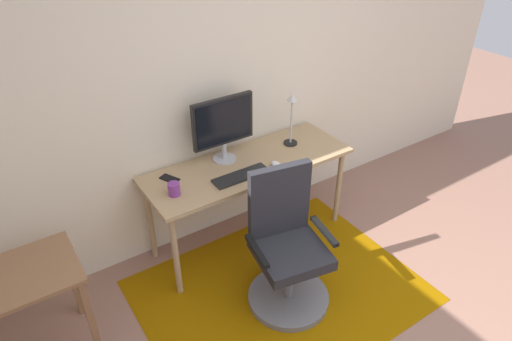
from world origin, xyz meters
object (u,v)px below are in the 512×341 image
(monitor, at_px, (223,124))
(desk_lamp, at_px, (292,113))
(coffee_cup, at_px, (174,189))
(cell_phone, at_px, (170,179))
(desk, at_px, (249,171))
(computer_mouse, at_px, (276,165))
(keyboard, at_px, (241,176))
(office_chair, at_px, (287,255))
(side_table, at_px, (14,294))

(monitor, xyz_separation_m, desk_lamp, (0.57, -0.08, -0.03))
(coffee_cup, bearing_deg, cell_phone, 75.40)
(desk, bearing_deg, computer_mouse, -48.06)
(desk, relative_size, keyboard, 3.77)
(office_chair, distance_m, side_table, 1.67)
(cell_phone, bearing_deg, monitor, -22.93)
(computer_mouse, height_order, coffee_cup, coffee_cup)
(desk, bearing_deg, office_chair, -100.88)
(cell_phone, relative_size, office_chair, 0.14)
(office_chair, bearing_deg, desk, 89.65)
(coffee_cup, xyz_separation_m, desk_lamp, (1.08, 0.13, 0.23))
(desk_lamp, bearing_deg, keyboard, -161.91)
(desk, relative_size, coffee_cup, 18.01)
(computer_mouse, relative_size, coffee_cup, 1.16)
(cell_phone, bearing_deg, office_chair, -85.24)
(monitor, relative_size, coffee_cup, 5.62)
(cell_phone, xyz_separation_m, desk_lamp, (1.03, -0.06, 0.27))
(coffee_cup, relative_size, office_chair, 0.09)
(office_chair, xyz_separation_m, side_table, (-1.60, 0.45, 0.18))
(coffee_cup, xyz_separation_m, office_chair, (0.51, -0.61, -0.39))
(desk, relative_size, cell_phone, 11.57)
(monitor, distance_m, computer_mouse, 0.50)
(side_table, bearing_deg, cell_phone, 17.15)
(desk, distance_m, side_table, 1.74)
(coffee_cup, relative_size, cell_phone, 0.64)
(keyboard, xyz_separation_m, coffee_cup, (-0.49, 0.06, 0.04))
(desk, height_order, monitor, monitor)
(coffee_cup, distance_m, cell_phone, 0.20)
(coffee_cup, height_order, office_chair, office_chair)
(monitor, height_order, cell_phone, monitor)
(keyboard, height_order, coffee_cup, coffee_cup)
(monitor, xyz_separation_m, coffee_cup, (-0.52, -0.21, -0.26))
(keyboard, bearing_deg, desk_lamp, 18.09)
(side_table, bearing_deg, monitor, 13.02)
(desk_lamp, bearing_deg, cell_phone, 176.47)
(monitor, xyz_separation_m, keyboard, (-0.02, -0.28, -0.29))
(keyboard, distance_m, office_chair, 0.65)
(coffee_cup, bearing_deg, monitor, 22.31)
(coffee_cup, bearing_deg, keyboard, -7.48)
(coffee_cup, relative_size, desk_lamp, 0.20)
(keyboard, xyz_separation_m, side_table, (-1.58, -0.09, -0.18))
(desk_lamp, bearing_deg, office_chair, -127.83)
(keyboard, bearing_deg, cell_phone, 149.97)
(computer_mouse, bearing_deg, monitor, 131.49)
(office_chair, relative_size, side_table, 1.38)
(desk, relative_size, office_chair, 1.59)
(desk, bearing_deg, cell_phone, 168.09)
(desk, distance_m, coffee_cup, 0.66)
(cell_phone, xyz_separation_m, side_table, (-1.13, -0.35, -0.17))
(desk, bearing_deg, monitor, 130.98)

